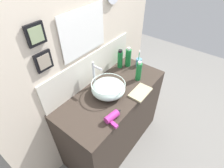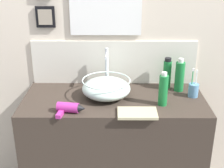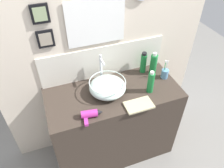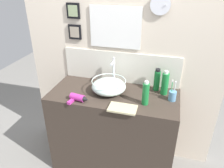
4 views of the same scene
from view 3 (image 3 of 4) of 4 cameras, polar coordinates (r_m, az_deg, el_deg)
The scene contains 11 objects.
ground_plane at distance 2.61m, azimuth 0.33°, elevation -16.26°, with size 6.00×6.00×0.00m, color gray.
vanity_counter at distance 2.25m, azimuth 0.37°, elevation -10.25°, with size 1.20×0.54×0.87m, color #382D26.
back_panel at distance 1.92m, azimuth -2.72°, elevation 12.80°, with size 1.98×0.10×2.58m.
glass_bowl_sink at distance 1.89m, azimuth -1.18°, elevation -0.74°, with size 0.32×0.32×0.12m.
faucet at distance 1.95m, azimuth -2.81°, elevation 4.42°, with size 0.02×0.11×0.29m.
hair_drier at distance 1.72m, azimuth -5.51°, elevation -7.86°, with size 0.18×0.13×0.06m.
toothbrush_cup at distance 2.12m, azimuth 13.61°, elevation 2.70°, with size 0.07×0.07×0.20m.
spray_bottle at distance 2.11m, azimuth 10.75°, elevation 5.11°, with size 0.06×0.06×0.23m.
shampoo_bottle at distance 1.90m, azimuth 10.09°, elevation 0.42°, with size 0.06×0.06×0.22m.
soap_dispenser at distance 2.12m, azimuth 8.20°, elevation 5.52°, with size 0.06×0.06×0.22m.
hand_towel at distance 1.82m, azimuth 7.02°, elevation -5.48°, with size 0.23×0.14×0.02m, color tan.
Camera 3 is at (-0.49, -1.32, 2.19)m, focal length 35.00 mm.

